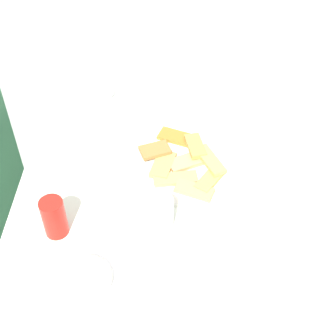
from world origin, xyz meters
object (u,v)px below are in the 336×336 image
Objects in this scene: dining_table at (160,199)px; drinking_glass at (161,214)px; paper_napkin at (181,324)px; salad_plate_greens at (86,279)px; fork at (189,324)px; spoon at (174,323)px; soda_can at (54,217)px; pide_platter at (182,164)px; salad_plate_rice at (99,94)px.

drinking_glass reaches higher than dining_table.
paper_napkin is at bearing -171.19° from dining_table.
salad_plate_greens reaches higher than fork.
spoon is at bearing 109.84° from fork.
paper_napkin is 0.02m from fork.
fork is at bearing -126.29° from soda_can.
pide_platter reaches higher than fork.
pide_platter is at bearing 22.23° from fork.
salad_plate_rice is 1.10× the size of spoon.
salad_plate_greens is 1.06× the size of fork.
pide_platter reaches higher than dining_table.
salad_plate_greens reaches higher than dining_table.
drinking_glass is 0.30m from spoon.
drinking_glass is at bearing -84.93° from soda_can.
drinking_glass is at bearing -156.80° from salad_plate_rice.
soda_can is at bearing 73.33° from spoon.
dining_table is 0.23m from drinking_glass.
salad_plate_greens is at bearing -174.90° from salad_plate_rice.
spoon reaches higher than dining_table.
spoon is at bearing -173.32° from dining_table.
fork is 0.04m from spoon.
soda_can reaches higher than salad_plate_greens.
dining_table is 0.42m from salad_plate_greens.
dining_table is 9.50× the size of soda_can.
pide_platter is (0.06, -0.07, 0.10)m from dining_table.
dining_table is at bearing 30.74° from fork.
dining_table is 0.49m from fork.
dining_table is 7.43× the size of paper_napkin.
paper_napkin is (-0.54, -0.00, -0.01)m from pide_platter.
salad_plate_rice is (0.42, 0.24, 0.10)m from dining_table.
pide_platter is 1.90× the size of spoon.
pide_platter is 1.89× the size of fork.
drinking_glass reaches higher than pide_platter.
soda_can is 0.43m from spoon.
fork is (-0.30, -0.08, -0.05)m from drinking_glass.
soda_can is 0.78× the size of paper_napkin.
soda_can is (0.16, 0.11, 0.04)m from salad_plate_greens.
drinking_glass reaches higher than salad_plate_greens.
pide_platter is at bearing -48.99° from dining_table.
fork reaches higher than dining_table.
salad_plate_rice is 0.95m from fork.
drinking_glass reaches higher than fork.
salad_plate_rice reaches higher than dining_table.
salad_plate_greens is at bearing 87.75° from fork.
drinking_glass is (0.03, -0.29, -0.00)m from soda_can.
drinking_glass is at bearing 167.13° from pide_platter.
salad_plate_rice is 1.61× the size of soda_can.
paper_napkin is at bearing -127.66° from soda_can.
fork is at bearing -67.54° from spoon.
soda_can is at bearing 126.51° from dining_table.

